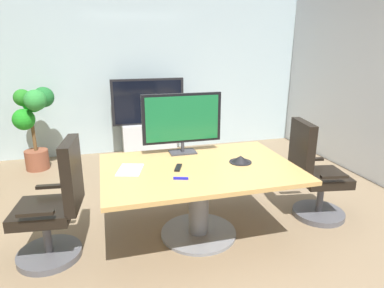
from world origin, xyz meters
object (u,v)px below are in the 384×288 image
object	(u,v)px
office_chair_left	(55,211)
office_chair_right	(314,178)
remote_control	(178,168)
conference_phone	(241,159)
conference_table	(199,184)
tv_monitor	(182,120)
potted_plant	(33,116)
wall_display_unit	(149,130)

from	to	relation	value
office_chair_left	office_chair_right	bearing A→B (deg)	97.41
office_chair_right	remote_control	bearing A→B (deg)	100.64
remote_control	conference_phone	bearing A→B (deg)	21.76
conference_table	conference_phone	bearing A→B (deg)	-0.09
office_chair_right	conference_phone	xyz separation A→B (m)	(-0.89, -0.02, 0.31)
tv_monitor	conference_phone	distance (m)	0.73
office_chair_left	office_chair_right	world-z (taller)	same
conference_table	tv_monitor	world-z (taller)	tv_monitor
potted_plant	remote_control	xyz separation A→B (m)	(1.64, -2.41, -0.08)
conference_phone	office_chair_left	bearing A→B (deg)	-179.43
office_chair_left	wall_display_unit	bearing A→B (deg)	162.18
potted_plant	conference_phone	distance (m)	3.31
tv_monitor	wall_display_unit	size ratio (longest dim) A/B	0.64
conference_phone	tv_monitor	bearing A→B (deg)	136.88
conference_phone	remote_control	distance (m)	0.63
wall_display_unit	potted_plant	xyz separation A→B (m)	(-1.74, -0.24, 0.38)
office_chair_left	potted_plant	distance (m)	2.51
remote_control	tv_monitor	bearing A→B (deg)	93.10
conference_table	office_chair_left	world-z (taller)	office_chair_left
office_chair_left	remote_control	xyz separation A→B (m)	(1.11, 0.02, 0.29)
wall_display_unit	remote_control	xyz separation A→B (m)	(-0.10, -2.65, 0.30)
office_chair_right	wall_display_unit	size ratio (longest dim) A/B	0.83
tv_monitor	office_chair_right	bearing A→B (deg)	-17.29
conference_table	office_chair_left	xyz separation A→B (m)	(-1.31, -0.02, -0.09)
conference_table	potted_plant	size ratio (longest dim) A/B	1.46
wall_display_unit	potted_plant	distance (m)	1.80
conference_phone	wall_display_unit	bearing A→B (deg)	101.37
wall_display_unit	potted_plant	world-z (taller)	wall_display_unit
office_chair_left	wall_display_unit	distance (m)	2.93
tv_monitor	remote_control	world-z (taller)	tv_monitor
tv_monitor	conference_phone	bearing A→B (deg)	-43.12
remote_control	office_chair_right	bearing A→B (deg)	22.58
tv_monitor	wall_display_unit	world-z (taller)	tv_monitor
office_chair_right	remote_control	world-z (taller)	office_chair_right
office_chair_left	office_chair_right	xyz separation A→B (m)	(2.62, 0.04, 0.00)
office_chair_left	remote_control	distance (m)	1.14
conference_table	office_chair_right	xyz separation A→B (m)	(1.31, 0.02, -0.09)
office_chair_left	remote_control	world-z (taller)	office_chair_left
tv_monitor	conference_phone	xyz separation A→B (m)	(0.48, -0.45, -0.33)
conference_table	office_chair_right	distance (m)	1.32
office_chair_right	tv_monitor	size ratio (longest dim) A/B	1.30
conference_table	remote_control	distance (m)	0.28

